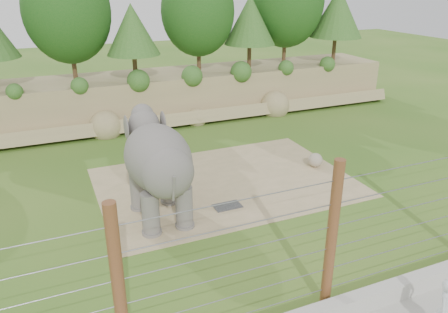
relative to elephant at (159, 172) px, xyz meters
name	(u,v)px	position (x,y,z in m)	size (l,w,h in m)	color
ground	(247,220)	(2.63, -1.35, -1.72)	(90.00, 90.00, 0.00)	#366A1D
back_embankment	(159,49)	(3.22, 11.32, 2.24)	(30.00, 5.52, 8.77)	#92825B
dirt_patch	(226,182)	(3.13, 1.65, -1.71)	(10.00, 7.00, 0.02)	tan
drain_grate	(227,206)	(2.39, -0.23, -1.69)	(1.00, 0.60, 0.03)	#262628
elephant	(159,172)	(0.00, 0.00, 0.00)	(1.82, 4.26, 3.45)	#5A5651
stone_ball	(315,160)	(7.35, 1.56, -1.40)	(0.61, 0.61, 0.61)	gray
retaining_wall	(337,309)	(2.63, -6.35, -1.47)	(26.00, 0.35, 0.50)	#BAB8AD
barrier_fence	(332,237)	(2.63, -5.85, 0.28)	(20.26, 0.26, 4.00)	brown
zookeeper	(445,309)	(4.46, -7.77, -0.95)	(0.56, 0.37, 1.53)	#ABAFB4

